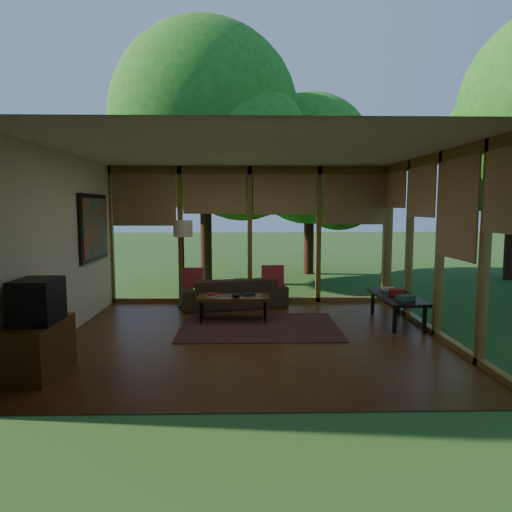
{
  "coord_description": "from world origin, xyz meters",
  "views": [
    {
      "loc": [
        -0.09,
        -6.56,
        1.91
      ],
      "look_at": [
        0.08,
        0.7,
        1.12
      ],
      "focal_mm": 32.0,
      "sensor_mm": 36.0,
      "label": 1
    }
  ],
  "objects_px": {
    "television": "(37,301)",
    "side_console": "(397,298)",
    "sofa": "(233,292)",
    "media_cabinet": "(38,348)",
    "floor_lamp": "(183,234)",
    "coffee_table": "(233,298)"
  },
  "relations": [
    {
      "from": "television",
      "to": "side_console",
      "type": "height_order",
      "value": "television"
    },
    {
      "from": "sofa",
      "to": "media_cabinet",
      "type": "xyz_separation_m",
      "value": [
        -2.14,
        -3.43,
        0.01
      ]
    },
    {
      "from": "sofa",
      "to": "side_console",
      "type": "relative_size",
      "value": 1.42
    },
    {
      "from": "floor_lamp",
      "to": "coffee_table",
      "type": "height_order",
      "value": "floor_lamp"
    },
    {
      "from": "media_cabinet",
      "to": "side_console",
      "type": "bearing_deg",
      "value": 24.12
    },
    {
      "from": "television",
      "to": "coffee_table",
      "type": "xyz_separation_m",
      "value": [
        2.16,
        2.36,
        -0.46
      ]
    },
    {
      "from": "floor_lamp",
      "to": "television",
      "type": "bearing_deg",
      "value": -108.95
    },
    {
      "from": "floor_lamp",
      "to": "coffee_table",
      "type": "xyz_separation_m",
      "value": [
        0.97,
        -1.1,
        -1.01
      ]
    },
    {
      "from": "media_cabinet",
      "to": "coffee_table",
      "type": "bearing_deg",
      "value": 47.32
    },
    {
      "from": "sofa",
      "to": "floor_lamp",
      "type": "height_order",
      "value": "floor_lamp"
    },
    {
      "from": "media_cabinet",
      "to": "television",
      "type": "bearing_deg",
      "value": 0.0
    },
    {
      "from": "media_cabinet",
      "to": "sofa",
      "type": "bearing_deg",
      "value": 57.96
    },
    {
      "from": "side_console",
      "to": "floor_lamp",
      "type": "bearing_deg",
      "value": 160.72
    },
    {
      "from": "coffee_table",
      "to": "television",
      "type": "bearing_deg",
      "value": -132.41
    },
    {
      "from": "floor_lamp",
      "to": "coffee_table",
      "type": "distance_m",
      "value": 1.78
    },
    {
      "from": "television",
      "to": "coffee_table",
      "type": "height_order",
      "value": "television"
    },
    {
      "from": "media_cabinet",
      "to": "television",
      "type": "distance_m",
      "value": 0.55
    },
    {
      "from": "sofa",
      "to": "coffee_table",
      "type": "height_order",
      "value": "sofa"
    },
    {
      "from": "media_cabinet",
      "to": "side_console",
      "type": "relative_size",
      "value": 0.71
    },
    {
      "from": "sofa",
      "to": "media_cabinet",
      "type": "height_order",
      "value": "media_cabinet"
    },
    {
      "from": "floor_lamp",
      "to": "media_cabinet",
      "type": "bearing_deg",
      "value": -109.25
    },
    {
      "from": "sofa",
      "to": "television",
      "type": "distance_m",
      "value": 4.07
    }
  ]
}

